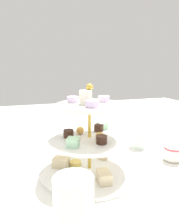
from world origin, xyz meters
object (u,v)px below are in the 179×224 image
at_px(tiered_serving_stand, 89,145).
at_px(water_glass_mid_back, 78,133).
at_px(water_glass_tall_right, 74,215).
at_px(teacup_with_saucer, 173,154).
at_px(water_glass_short_left, 139,138).

height_order(tiered_serving_stand, water_glass_mid_back, tiered_serving_stand).
relative_size(water_glass_tall_right, water_glass_mid_back, 1.61).
bearing_deg(water_glass_mid_back, teacup_with_saucer, 134.48).
height_order(tiered_serving_stand, water_glass_short_left, tiered_serving_stand).
height_order(water_glass_tall_right, water_glass_mid_back, water_glass_tall_right).
height_order(water_glass_tall_right, water_glass_short_left, water_glass_tall_right).
relative_size(water_glass_tall_right, teacup_with_saucer, 1.53).
distance_m(water_glass_short_left, teacup_with_saucer, 0.15).
distance_m(water_glass_tall_right, water_glass_short_left, 0.52).
xyz_separation_m(water_glass_tall_right, water_glass_short_left, (-0.35, -0.38, -0.03)).
xyz_separation_m(tiered_serving_stand, teacup_with_saucer, (-0.29, 0.02, -0.06)).
xyz_separation_m(water_glass_tall_right, water_glass_mid_back, (-0.13, -0.50, -0.03)).
relative_size(tiered_serving_stand, water_glass_tall_right, 2.20).
height_order(water_glass_short_left, water_glass_mid_back, water_glass_mid_back).
xyz_separation_m(water_glass_tall_right, teacup_with_saucer, (-0.39, -0.23, -0.04)).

